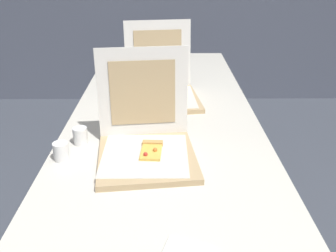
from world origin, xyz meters
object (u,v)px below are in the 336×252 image
object	(u,v)px
pizza_box_front	(146,142)
cup_white_near_center	(80,136)
cup_white_near_left	(61,151)
pizza_box_middle	(162,89)
table	(163,130)

from	to	relation	value
pizza_box_front	cup_white_near_center	distance (m)	0.28
pizza_box_front	cup_white_near_left	bearing A→B (deg)	179.59
pizza_box_middle	cup_white_near_center	size ratio (longest dim) A/B	6.24
table	cup_white_near_left	world-z (taller)	cup_white_near_left
cup_white_near_left	cup_white_near_center	bearing A→B (deg)	70.48
pizza_box_front	cup_white_near_center	xyz separation A→B (m)	(-0.27, 0.09, -0.02)
table	pizza_box_middle	xyz separation A→B (m)	(-0.01, 0.27, 0.10)
cup_white_near_left	cup_white_near_center	distance (m)	0.13
table	pizza_box_front	world-z (taller)	pizza_box_front
cup_white_near_left	pizza_box_front	bearing A→B (deg)	5.84
table	cup_white_near_left	bearing A→B (deg)	-137.67
table	pizza_box_front	bearing A→B (deg)	-101.43
pizza_box_front	cup_white_near_center	bearing A→B (deg)	154.62
table	pizza_box_middle	world-z (taller)	pizza_box_middle
table	cup_white_near_center	distance (m)	0.40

